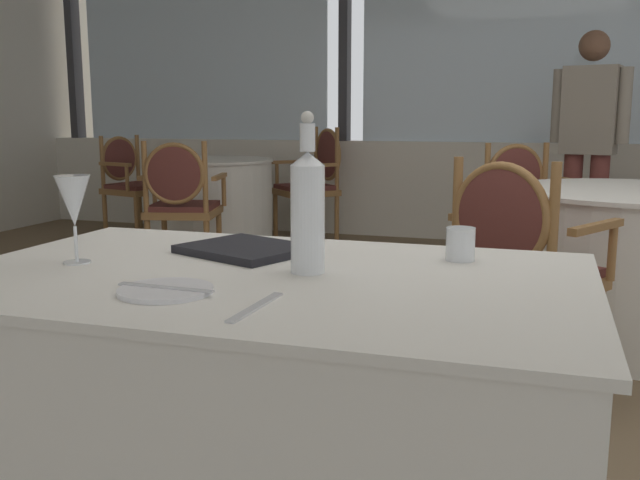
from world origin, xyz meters
TOP-DOWN VIEW (x-y plane):
  - ground_plane at (0.00, 0.00)m, footprint 12.89×12.89m
  - window_wall_far at (-0.00, 3.72)m, footprint 9.13×0.14m
  - foreground_table at (-0.23, -1.08)m, footprint 1.41×0.91m
  - side_plate at (-0.35, -1.31)m, footprint 0.19×0.19m
  - butter_knife at (-0.35, -1.31)m, footprint 0.21×0.03m
  - dinner_fork at (-0.14, -1.36)m, footprint 0.03×0.21m
  - water_bottle at (-0.14, -1.05)m, footprint 0.08×0.08m
  - wine_glass at (-0.70, -1.12)m, footprint 0.08×0.08m
  - water_tumbler at (0.16, -0.81)m, footprint 0.07×0.07m
  - menu_book at (-0.37, -0.89)m, footprint 0.36×0.34m
  - background_table_0 at (-2.24, 2.64)m, footprint 1.03×1.03m
  - dining_chair_0_0 at (-2.01, 1.73)m, footprint 0.61×0.56m
  - dining_chair_0_1 at (-1.56, 3.30)m, footprint 0.66×0.66m
  - dining_chair_0_2 at (-3.14, 2.89)m, footprint 0.57×0.62m
  - background_table_2 at (0.76, 1.12)m, footprint 1.21×1.21m
  - dining_chair_2_1 at (0.23, 2.00)m, footprint 0.65×0.63m
  - dining_chair_2_2 at (0.26, 0.21)m, footprint 0.65×0.62m
  - diner_person_1 at (0.61, 2.84)m, footprint 0.52×0.29m

SIDE VIEW (x-z plane):
  - ground_plane at x=0.00m, z-range 0.00..0.00m
  - foreground_table at x=-0.23m, z-range 0.00..0.73m
  - background_table_0 at x=-2.24m, z-range 0.00..0.73m
  - background_table_2 at x=0.76m, z-range 0.00..0.73m
  - dining_chair_0_0 at x=-2.01m, z-range 0.07..0.99m
  - dining_chair_0_2 at x=-3.14m, z-range 0.08..0.98m
  - dining_chair_2_1 at x=0.23m, z-range 0.09..0.99m
  - dining_chair_2_2 at x=0.26m, z-range 0.08..1.00m
  - dining_chair_0_1 at x=-1.56m, z-range 0.07..1.05m
  - dinner_fork at x=-0.14m, z-range 0.73..0.74m
  - side_plate at x=-0.35m, z-range 0.73..0.74m
  - menu_book at x=-0.37m, z-range 0.73..0.75m
  - butter_knife at x=-0.35m, z-range 0.74..0.74m
  - water_tumbler at x=0.16m, z-range 0.73..0.81m
  - water_bottle at x=-0.14m, z-range 0.70..1.05m
  - wine_glass at x=-0.70m, z-range 0.77..0.98m
  - diner_person_1 at x=0.61m, z-range 0.11..1.77m
  - window_wall_far at x=0.00m, z-range -0.30..2.69m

